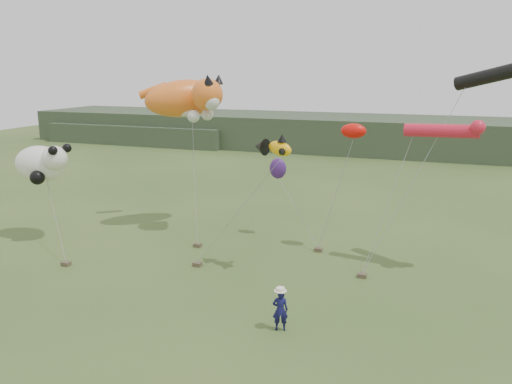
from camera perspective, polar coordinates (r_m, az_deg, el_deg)
ground at (r=20.00m, az=-3.74°, el=-14.30°), size 120.00×120.00×0.00m
headland at (r=62.15m, az=10.28°, el=6.55°), size 90.00×13.00×4.00m
festival_attendant at (r=18.90m, az=2.79°, el=-13.32°), size 0.67×0.54×1.60m
sandbag_anchors at (r=25.53m, az=-3.27°, el=-7.65°), size 14.39×6.54×0.21m
cat_kite at (r=29.68m, az=-7.67°, el=10.58°), size 6.30×4.91×2.70m
fish_kite at (r=22.72m, az=1.93°, el=5.13°), size 2.15×1.40×1.06m
tube_kites at (r=24.58m, az=23.85°, el=9.53°), size 5.55×2.38×3.57m
panda_kite at (r=30.20m, az=-23.23°, el=3.03°), size 3.57×2.31×2.22m
misc_kites at (r=27.05m, az=6.58°, el=4.70°), size 5.46×1.75×3.38m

